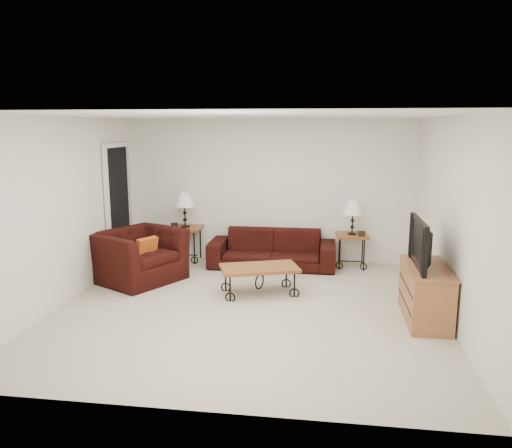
% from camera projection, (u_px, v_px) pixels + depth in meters
% --- Properties ---
extents(ground, '(5.00, 5.00, 0.00)m').
position_uv_depth(ground, '(249.00, 308.00, 6.67)').
color(ground, beige).
rests_on(ground, ground).
extents(wall_back, '(5.00, 0.02, 2.50)m').
position_uv_depth(wall_back, '(270.00, 191.00, 8.86)').
color(wall_back, white).
rests_on(wall_back, ground).
extents(wall_front, '(5.00, 0.02, 2.50)m').
position_uv_depth(wall_front, '(200.00, 269.00, 4.00)').
color(wall_front, white).
rests_on(wall_front, ground).
extents(wall_left, '(0.02, 5.00, 2.50)m').
position_uv_depth(wall_left, '(66.00, 211.00, 6.77)').
color(wall_left, white).
rests_on(wall_left, ground).
extents(wall_right, '(0.02, 5.00, 2.50)m').
position_uv_depth(wall_right, '(451.00, 220.00, 6.08)').
color(wall_right, white).
rests_on(wall_right, ground).
extents(ceiling, '(5.00, 5.00, 0.00)m').
position_uv_depth(ceiling, '(248.00, 116.00, 6.19)').
color(ceiling, white).
rests_on(ceiling, wall_back).
extents(doorway, '(0.08, 0.94, 2.04)m').
position_uv_depth(doorway, '(119.00, 208.00, 8.41)').
color(doorway, black).
rests_on(doorway, ground).
extents(sofa, '(2.14, 0.84, 0.62)m').
position_uv_depth(sofa, '(272.00, 249.00, 8.56)').
color(sofa, black).
rests_on(sofa, ground).
extents(side_table_left, '(0.58, 0.58, 0.62)m').
position_uv_depth(side_table_left, '(186.00, 244.00, 8.95)').
color(side_table_left, brown).
rests_on(side_table_left, ground).
extents(side_table_right, '(0.56, 0.56, 0.57)m').
position_uv_depth(side_table_right, '(351.00, 251.00, 8.55)').
color(side_table_right, brown).
rests_on(side_table_right, ground).
extents(lamp_left, '(0.36, 0.36, 0.62)m').
position_uv_depth(lamp_left, '(185.00, 210.00, 8.83)').
color(lamp_left, black).
rests_on(lamp_left, side_table_left).
extents(lamp_right, '(0.35, 0.35, 0.57)m').
position_uv_depth(lamp_right, '(353.00, 218.00, 8.44)').
color(lamp_right, black).
rests_on(lamp_right, side_table_right).
extents(photo_frame_left, '(0.12, 0.04, 0.10)m').
position_uv_depth(photo_frame_left, '(174.00, 225.00, 8.76)').
color(photo_frame_left, black).
rests_on(photo_frame_left, side_table_left).
extents(photo_frame_right, '(0.12, 0.03, 0.10)m').
position_uv_depth(photo_frame_right, '(362.00, 234.00, 8.32)').
color(photo_frame_right, black).
rests_on(photo_frame_right, side_table_right).
extents(coffee_table, '(1.22, 0.92, 0.41)m').
position_uv_depth(coffee_table, '(259.00, 280.00, 7.17)').
color(coffee_table, brown).
rests_on(coffee_table, ground).
extents(armchair, '(1.53, 1.58, 0.79)m').
position_uv_depth(armchair, '(139.00, 256.00, 7.77)').
color(armchair, black).
rests_on(armchair, ground).
extents(throw_pillow, '(0.26, 0.36, 0.36)m').
position_uv_depth(throw_pillow, '(147.00, 249.00, 7.68)').
color(throw_pillow, '#C35C19').
rests_on(throw_pillow, armchair).
extents(tv_stand, '(0.48, 1.14, 0.69)m').
position_uv_depth(tv_stand, '(425.00, 294.00, 6.18)').
color(tv_stand, '#A36C3C').
rests_on(tv_stand, ground).
extents(television, '(0.13, 1.02, 0.59)m').
position_uv_depth(television, '(427.00, 243.00, 6.06)').
color(television, black).
rests_on(television, tv_stand).
extents(backpack, '(0.34, 0.29, 0.38)m').
position_uv_depth(backpack, '(328.00, 260.00, 8.30)').
color(backpack, black).
rests_on(backpack, ground).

